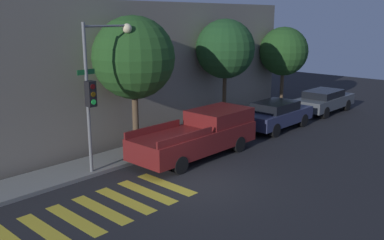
% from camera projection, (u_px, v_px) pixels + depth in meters
% --- Properties ---
extents(ground_plane, '(60.00, 60.00, 0.00)m').
position_uv_depth(ground_plane, '(198.00, 184.00, 14.82)').
color(ground_plane, black).
extents(sidewalk, '(26.00, 1.85, 0.14)m').
position_uv_depth(sidewalk, '(124.00, 156.00, 17.54)').
color(sidewalk, slate).
rests_on(sidewalk, ground).
extents(building_row, '(26.00, 6.00, 6.32)m').
position_uv_depth(building_row, '(62.00, 72.00, 19.67)').
color(building_row, gray).
rests_on(building_row, ground).
extents(crosswalk, '(5.86, 2.60, 0.00)m').
position_uv_depth(crosswalk, '(101.00, 209.00, 12.88)').
color(crosswalk, gold).
rests_on(crosswalk, ground).
extents(traffic_light_pole, '(2.40, 0.56, 5.48)m').
position_uv_depth(traffic_light_pole, '(98.00, 78.00, 15.11)').
color(traffic_light_pole, slate).
rests_on(traffic_light_pole, ground).
extents(pickup_truck, '(5.78, 2.07, 1.78)m').
position_uv_depth(pickup_truck, '(200.00, 134.00, 17.72)').
color(pickup_truck, maroon).
rests_on(pickup_truck, ground).
extents(sedan_near_corner, '(4.40, 1.84, 1.44)m').
position_uv_depth(sedan_near_corner, '(276.00, 114.00, 21.90)').
color(sedan_near_corner, '#2D3351').
rests_on(sedan_near_corner, ground).
extents(sedan_middle, '(4.66, 1.85, 1.36)m').
position_uv_depth(sedan_middle, '(324.00, 100.00, 25.70)').
color(sedan_middle, '#4C5156').
rests_on(sedan_middle, ground).
extents(tree_near_corner, '(3.39, 3.39, 5.73)m').
position_uv_depth(tree_near_corner, '(134.00, 58.00, 17.36)').
color(tree_near_corner, brown).
rests_on(tree_near_corner, ground).
extents(tree_midblock, '(3.00, 3.00, 5.56)m').
position_uv_depth(tree_midblock, '(225.00, 49.00, 21.58)').
color(tree_midblock, '#4C3823').
rests_on(tree_midblock, ground).
extents(tree_far_end, '(2.91, 2.91, 5.07)m').
position_uv_depth(tree_far_end, '(284.00, 51.00, 25.69)').
color(tree_far_end, brown).
rests_on(tree_far_end, ground).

